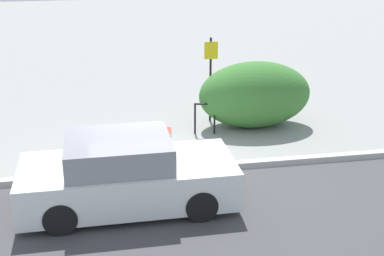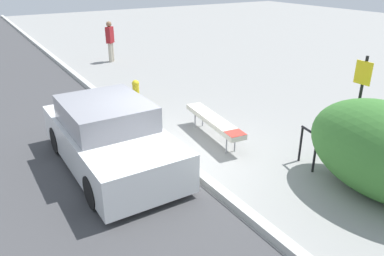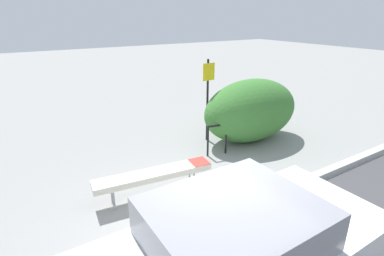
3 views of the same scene
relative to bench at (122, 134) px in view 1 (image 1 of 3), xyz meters
name	(u,v)px [view 1 (image 1 of 3)]	position (x,y,z in m)	size (l,w,h in m)	color
ground_plane	(149,174)	(0.48, -1.30, -0.47)	(60.00, 60.00, 0.00)	gray
curb	(149,171)	(0.48, -1.30, -0.41)	(60.00, 0.20, 0.13)	#B7B7B2
bench	(122,134)	(0.00, 0.00, 0.00)	(2.37, 0.66, 0.55)	#99999E
bike_rack	(205,115)	(2.16, 0.87, 0.03)	(0.55, 0.17, 0.83)	black
sign_post	(211,72)	(2.50, 1.80, 0.91)	(0.36, 0.08, 2.30)	black
shrub_hedge	(255,95)	(3.56, 1.19, 0.40)	(2.98, 1.68, 1.76)	#3D7A33
parked_car_near	(126,175)	(-0.06, -2.59, 0.16)	(4.02, 1.84, 1.39)	black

